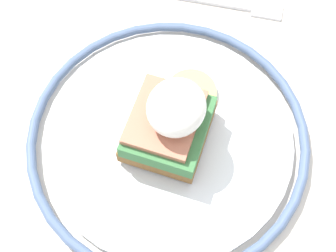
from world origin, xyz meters
The scene contains 4 objects.
dining_table centered at (0.00, 0.00, 0.64)m, with size 0.85×0.77×0.78m.
plate centered at (-0.02, -0.01, 0.78)m, with size 0.29×0.29×0.02m.
sandwich centered at (-0.02, -0.01, 0.82)m, with size 0.12×0.08×0.08m.
fork centered at (-0.21, 0.00, 0.78)m, with size 0.03×0.15×0.00m.
Camera 1 is at (0.16, 0.05, 1.22)m, focal length 50.00 mm.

